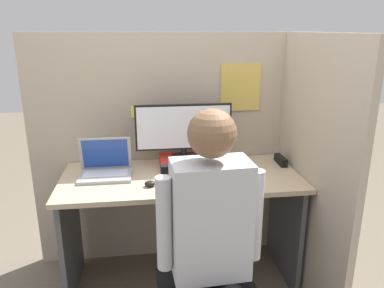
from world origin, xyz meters
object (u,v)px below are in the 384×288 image
(carrot_toy, at_px, (242,178))
(office_chair, at_px, (207,268))
(laptop, at_px, (106,169))
(monitor, at_px, (184,129))
(paper_box, at_px, (184,162))
(person, at_px, (212,239))
(stapler, at_px, (281,160))

(carrot_toy, relative_size, office_chair, 0.15)
(laptop, xyz_separation_m, office_chair, (0.53, -0.64, -0.30))
(carrot_toy, bearing_deg, monitor, 135.72)
(paper_box, xyz_separation_m, person, (0.02, -0.91, -0.03))
(office_chair, height_order, person, person)
(paper_box, relative_size, carrot_toy, 2.16)
(person, bearing_deg, paper_box, 91.47)
(laptop, height_order, stapler, laptop)
(monitor, bearing_deg, stapler, -3.30)
(carrot_toy, bearing_deg, laptop, 166.38)
(paper_box, distance_m, laptop, 0.51)
(paper_box, xyz_separation_m, carrot_toy, (0.31, -0.30, -0.01))
(stapler, distance_m, office_chair, 0.98)
(stapler, height_order, office_chair, office_chair)
(monitor, relative_size, office_chair, 0.62)
(stapler, height_order, carrot_toy, stapler)
(monitor, bearing_deg, person, -88.53)
(monitor, relative_size, person, 0.47)
(laptop, xyz_separation_m, carrot_toy, (0.81, -0.20, -0.03))
(person, bearing_deg, carrot_toy, 64.48)
(stapler, relative_size, office_chair, 0.16)
(monitor, distance_m, laptop, 0.55)
(carrot_toy, distance_m, office_chair, 0.60)
(paper_box, bearing_deg, office_chair, -87.48)
(person, bearing_deg, office_chair, 86.52)
(office_chair, bearing_deg, laptop, 129.45)
(paper_box, height_order, carrot_toy, paper_box)
(stapler, bearing_deg, person, -125.71)
(monitor, xyz_separation_m, office_chair, (0.03, -0.75, -0.51))
(paper_box, xyz_separation_m, laptop, (-0.50, -0.11, 0.01))
(carrot_toy, distance_m, person, 0.67)
(carrot_toy, bearing_deg, person, -115.52)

